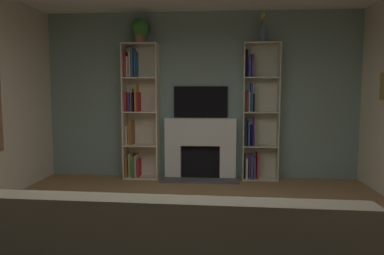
# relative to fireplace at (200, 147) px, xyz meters

# --- Properties ---
(wall_back_accent) EXTENTS (5.43, 0.06, 2.82)m
(wall_back_accent) POSITION_rel_fireplace_xyz_m (0.00, 0.14, 0.87)
(wall_back_accent) COLOR gray
(wall_back_accent) RESTS_ON ground_plane
(fireplace) EXTENTS (1.31, 0.50, 1.03)m
(fireplace) POSITION_rel_fireplace_xyz_m (0.00, 0.00, 0.00)
(fireplace) COLOR white
(fireplace) RESTS_ON ground_plane
(tv) EXTENTS (0.91, 0.06, 0.53)m
(tv) POSITION_rel_fireplace_xyz_m (0.00, 0.08, 0.77)
(tv) COLOR black
(tv) RESTS_ON fireplace
(bookshelf_left) EXTENTS (0.59, 0.34, 2.28)m
(bookshelf_left) POSITION_rel_fireplace_xyz_m (-1.08, -0.02, 0.57)
(bookshelf_left) COLOR beige
(bookshelf_left) RESTS_ON ground_plane
(bookshelf_right) EXTENTS (0.59, 0.27, 2.28)m
(bookshelf_right) POSITION_rel_fireplace_xyz_m (0.93, 0.01, 0.52)
(bookshelf_right) COLOR beige
(bookshelf_right) RESTS_ON ground_plane
(potted_plant) EXTENTS (0.31, 0.31, 0.41)m
(potted_plant) POSITION_rel_fireplace_xyz_m (-1.00, -0.04, 1.97)
(potted_plant) COLOR #A67553
(potted_plant) RESTS_ON bookshelf_left
(vase_with_flowers) EXTENTS (0.11, 0.11, 0.47)m
(vase_with_flowers) POSITION_rel_fireplace_xyz_m (1.01, -0.04, 1.92)
(vase_with_flowers) COLOR slate
(vase_with_flowers) RESTS_ON bookshelf_right
(coffee_table) EXTENTS (0.92, 0.49, 0.44)m
(coffee_table) POSITION_rel_fireplace_xyz_m (0.04, -3.66, -0.16)
(coffee_table) COLOR olive
(coffee_table) RESTS_ON ground_plane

